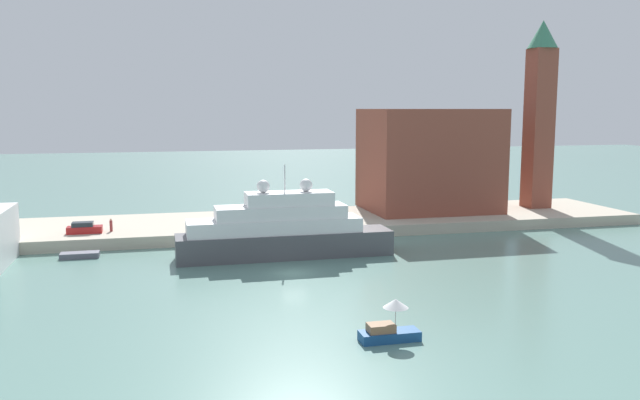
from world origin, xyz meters
TOP-DOWN VIEW (x-y plane):
  - ground at (0.00, 0.00)m, footprint 400.00×400.00m
  - quay_dock at (0.00, 25.01)m, footprint 110.00×18.02m
  - large_yacht at (0.30, 7.82)m, footprint 24.53×4.80m
  - small_motorboat at (2.85, -20.75)m, footprint 4.42×1.86m
  - work_barge at (-22.15, 12.89)m, footprint 4.23×1.71m
  - harbor_building at (26.65, 27.87)m, footprint 18.78×14.47m
  - bell_tower at (44.04, 26.18)m, footprint 4.55×4.55m
  - parked_car at (-22.35, 20.31)m, footprint 4.18×1.73m
  - person_figure at (-19.20, 20.76)m, footprint 0.36×0.36m
  - mooring_bollard at (6.78, 16.92)m, footprint 0.39×0.39m

SIDE VIEW (x-z plane):
  - ground at x=0.00m, z-range 0.00..0.00m
  - work_barge at x=-22.15m, z-range 0.00..0.62m
  - quay_dock at x=0.00m, z-range 0.00..1.47m
  - small_motorboat at x=2.85m, z-range -0.47..2.64m
  - mooring_bollard at x=6.78m, z-range 1.47..2.08m
  - parked_car at x=-22.35m, z-range 1.38..2.77m
  - person_figure at x=-19.20m, z-range 1.41..3.03m
  - large_yacht at x=0.30m, z-range -2.31..8.27m
  - harbor_building at x=26.65m, z-range 1.47..16.74m
  - bell_tower at x=44.04m, z-range 2.59..31.13m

